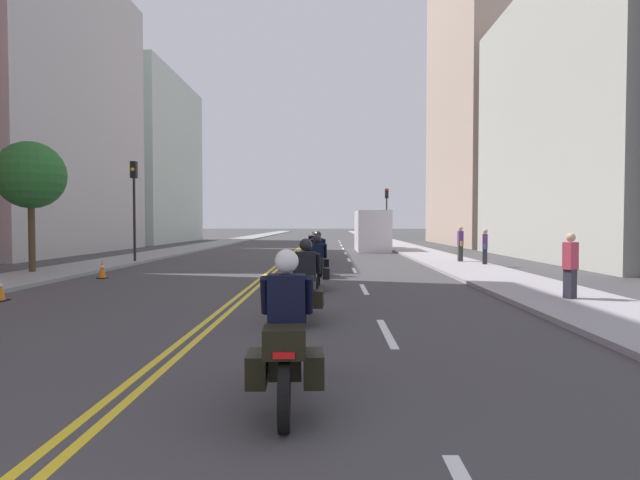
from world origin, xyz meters
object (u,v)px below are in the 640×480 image
Objects in this scene: motorcycle_1 at (305,288)px; traffic_light_far at (387,207)px; traffic_light_near at (134,193)px; pedestrian_0 at (460,244)px; traffic_cone_1 at (102,269)px; parked_truck at (371,233)px; pedestrian_1 at (485,247)px; pedestrian_2 at (570,267)px; motorcycle_3 at (318,258)px; motorcycle_4 at (315,251)px; street_tree_0 at (31,176)px; motorcycle_0 at (286,343)px; motorcycle_2 at (317,267)px.

motorcycle_1 is 33.27m from traffic_light_far.
traffic_light_near is 15.86m from pedestrian_0.
motorcycle_1 reaches higher than traffic_cone_1.
motorcycle_1 is at bearing -58.06° from traffic_light_near.
parked_truck reaches higher than pedestrian_0.
pedestrian_1 is 0.99× the size of pedestrian_2.
parked_truck is (3.38, 17.60, 0.60)m from motorcycle_3.
motorcycle_3 is at bearing 99.43° from pedestrian_2.
traffic_light_near is 2.72× the size of pedestrian_0.
pedestrian_1 is (7.42, 12.81, 0.22)m from motorcycle_1.
motorcycle_4 is 9.13m from traffic_light_near.
motorcycle_1 is 14.80m from pedestrian_1.
motorcycle_3 is at bearing -2.01° from street_tree_0.
motorcycle_0 is 31.09m from parked_truck.
motorcycle_0 is at bearing -89.79° from motorcycle_2.
motorcycle_2 is 0.97× the size of motorcycle_4.
traffic_light_far is (5.13, 27.85, 2.69)m from motorcycle_2.
traffic_light_far reaches higher than traffic_cone_1.
motorcycle_3 is 24.87m from traffic_light_far.
pedestrian_1 reaches higher than motorcycle_4.
pedestrian_1 is at bearing -83.75° from traffic_light_far.
motorcycle_4 is at bearing -3.62° from traffic_light_near.
motorcycle_2 reaches higher than traffic_cone_1.
motorcycle_2 is 0.46× the size of traffic_light_far.
traffic_cone_1 is at bearing 123.07° from pedestrian_2.
traffic_light_far is 2.81× the size of pedestrian_2.
motorcycle_2 is at bearing -92.22° from motorcycle_3.
traffic_light_far is (14.16, 18.43, -0.04)m from traffic_light_near.
street_tree_0 is (-17.51, -5.52, 2.80)m from pedestrian_0.
traffic_light_near reaches higher than pedestrian_0.
traffic_light_near is at bearing -88.38° from pedestrian_0.
pedestrian_0 is at bearing -74.20° from parked_truck.
motorcycle_2 is 1.30× the size of pedestrian_2.
parked_truck reaches higher than motorcycle_1.
motorcycle_2 is at bearing 122.06° from pedestrian_2.
motorcycle_2 is 12.01m from street_tree_0.
motorcycle_4 is 3.40× the size of traffic_cone_1.
motorcycle_1 is 0.96× the size of motorcycle_2.
street_tree_0 is at bearing -71.44° from pedestrian_0.
pedestrian_1 is at bearing -8.52° from motorcycle_4.
traffic_light_far is at bearing 63.01° from traffic_cone_1.
pedestrian_1 reaches higher than motorcycle_0.
street_tree_0 is at bearing -60.56° from pedestrian_1.
traffic_light_near is (-9.03, 9.43, 2.73)m from motorcycle_2.
motorcycle_0 is 1.05× the size of motorcycle_1.
motorcycle_2 is 1.31× the size of pedestrian_1.
parked_truck is (-3.31, 11.70, 0.34)m from pedestrian_0.
pedestrian_1 is (7.37, 4.24, 0.20)m from motorcycle_3.
pedestrian_1 is 18.80m from street_tree_0.
motorcycle_3 is 7.64m from traffic_cone_1.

